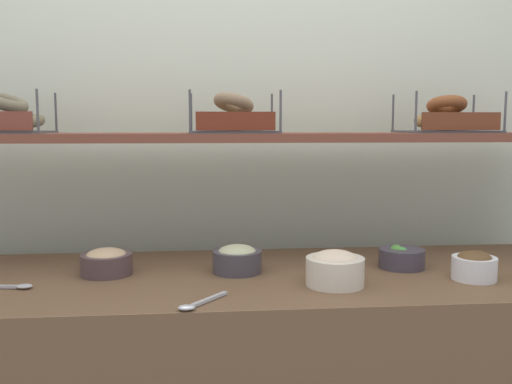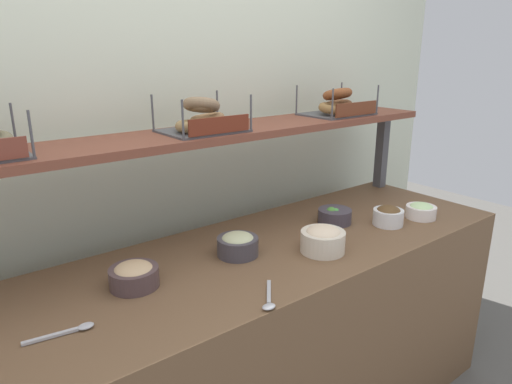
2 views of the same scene
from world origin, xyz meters
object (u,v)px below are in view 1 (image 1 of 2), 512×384
object	(u,v)px
bowl_tuna_salad	(237,259)
serving_spoon_near_plate	(197,304)
bowl_veggie_mix	(401,258)
serving_spoon_by_edge	(11,286)
bowl_chocolate_spread	(474,265)
bowl_hummus	(106,262)
bagel_basket_cinnamon_raisin	(446,120)
bowl_potato_salad	(335,268)
bagel_basket_everything	(233,119)
bagel_basket_poppy	(7,119)

from	to	relation	value
bowl_tuna_salad	serving_spoon_near_plate	size ratio (longest dim) A/B	1.07
bowl_veggie_mix	serving_spoon_by_edge	bearing A→B (deg)	-173.73
bowl_chocolate_spread	bowl_hummus	distance (m)	1.11
bowl_veggie_mix	serving_spoon_near_plate	distance (m)	0.74
serving_spoon_by_edge	bowl_veggie_mix	bearing A→B (deg)	6.27
bagel_basket_cinnamon_raisin	bowl_chocolate_spread	bearing A→B (deg)	-99.74
bowl_potato_salad	bowl_chocolate_spread	xyz separation A→B (m)	(0.43, 0.02, -0.01)
bowl_chocolate_spread	bagel_basket_everything	size ratio (longest dim) A/B	0.43
bowl_potato_salad	bowl_chocolate_spread	size ratio (longest dim) A/B	1.29
bagel_basket_poppy	bowl_veggie_mix	bearing A→B (deg)	-10.29
bagel_basket_everything	bowl_hummus	bearing A→B (deg)	-152.24
bowl_chocolate_spread	bowl_veggie_mix	bearing A→B (deg)	135.91
bagel_basket_everything	bagel_basket_cinnamon_raisin	xyz separation A→B (m)	(0.76, 0.01, -0.00)
bowl_veggie_mix	bagel_basket_poppy	distance (m)	1.38
bowl_potato_salad	serving_spoon_near_plate	bearing A→B (deg)	-158.26
bowl_tuna_salad	bagel_basket_poppy	size ratio (longest dim) A/B	0.55
bowl_potato_salad	bagel_basket_everything	xyz separation A→B (m)	(-0.27, 0.40, 0.43)
bowl_hummus	bagel_basket_poppy	xyz separation A→B (m)	(-0.35, 0.23, 0.44)
bowl_potato_salad	serving_spoon_by_edge	xyz separation A→B (m)	(-0.92, 0.05, -0.04)
bowl_veggie_mix	bowl_potato_salad	bearing A→B (deg)	-145.35
bowl_veggie_mix	serving_spoon_by_edge	size ratio (longest dim) A/B	0.81
bowl_hummus	bowl_potato_salad	bearing A→B (deg)	-15.40
bowl_hummus	serving_spoon_by_edge	distance (m)	0.28
bowl_chocolate_spread	bagel_basket_everything	xyz separation A→B (m)	(-0.69, 0.38, 0.43)
bowl_veggie_mix	bagel_basket_cinnamon_raisin	distance (m)	0.55
bagel_basket_everything	bagel_basket_cinnamon_raisin	distance (m)	0.76
bowl_veggie_mix	bagel_basket_everything	distance (m)	0.72
serving_spoon_near_plate	bagel_basket_cinnamon_raisin	distance (m)	1.15
serving_spoon_by_edge	bagel_basket_cinnamon_raisin	size ratio (longest dim) A/B	0.56
bowl_veggie_mix	bagel_basket_everything	xyz separation A→B (m)	(-0.53, 0.22, 0.44)
bowl_hummus	bowl_tuna_salad	bearing A→B (deg)	-1.76
bowl_chocolate_spread	serving_spoon_by_edge	size ratio (longest dim) A/B	0.72
serving_spoon_near_plate	bagel_basket_poppy	size ratio (longest dim) A/B	0.51
bowl_chocolate_spread	bagel_basket_poppy	distance (m)	1.56
bowl_veggie_mix	bowl_hummus	bearing A→B (deg)	179.69
bowl_hummus	bagel_basket_poppy	distance (m)	0.60
bowl_tuna_salad	bagel_basket_cinnamon_raisin	distance (m)	0.91
bowl_tuna_salad	serving_spoon_near_plate	xyz separation A→B (m)	(-0.12, -0.33, -0.04)
bagel_basket_poppy	bagel_basket_cinnamon_raisin	size ratio (longest dim) A/B	0.87
serving_spoon_near_plate	serving_spoon_by_edge	bearing A→B (deg)	158.32
bowl_veggie_mix	serving_spoon_by_edge	distance (m)	1.18
bowl_hummus	bagel_basket_cinnamon_raisin	distance (m)	1.26
serving_spoon_by_edge	bagel_basket_cinnamon_raisin	distance (m)	1.53
bowl_chocolate_spread	serving_spoon_near_plate	xyz separation A→B (m)	(-0.82, -0.18, -0.04)
bagel_basket_poppy	bagel_basket_cinnamon_raisin	distance (m)	1.51
serving_spoon_by_edge	bagel_basket_everything	distance (m)	0.87
bowl_tuna_salad	serving_spoon_by_edge	distance (m)	0.66
bowl_chocolate_spread	bagel_basket_poppy	size ratio (longest dim) A/B	0.47
bowl_tuna_salad	bagel_basket_everything	distance (m)	0.49
bowl_tuna_salad	bagel_basket_everything	world-z (taller)	bagel_basket_everything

